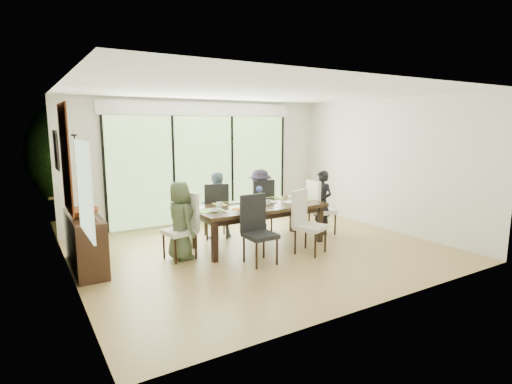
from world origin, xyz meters
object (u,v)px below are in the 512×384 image
chair_far_left (215,210)px  person_far_left (216,205)px  bowl (84,213)px  chair_far_right (260,205)px  person_right_end (322,202)px  laptop (218,210)px  cup_a (220,205)px  chair_right_end (322,207)px  chair_near_left (260,230)px  cup_c (291,197)px  table_top (258,207)px  person_left_end (180,221)px  chair_near_right (311,222)px  chair_left_end (179,226)px  sideboard (85,242)px  person_far_right (260,200)px  cup_b (268,202)px  vase (259,201)px

chair_far_left → person_far_left: bearing=108.5°
chair_far_left → bowl: size_ratio=2.47×
chair_far_right → person_right_end: size_ratio=0.85×
laptop → cup_a: (0.15, 0.25, 0.03)m
chair_right_end → person_right_end: (-0.02, 0.00, 0.09)m
chair_near_left → cup_c: size_ratio=8.87×
table_top → person_left_end: size_ratio=1.86×
table_top → cup_a: 0.72m
chair_far_left → chair_near_right: (0.95, -1.72, 0.00)m
chair_left_end → sideboard: chair_left_end is taller
chair_near_right → person_left_end: person_left_end is taller
person_right_end → cup_c: person_right_end is taller
person_far_right → cup_a: bearing=25.8°
laptop → cup_b: cup_b is taller
person_far_left → person_right_end: bearing=156.5°
person_right_end → chair_far_left: bearing=-123.3°
person_right_end → chair_near_left: bearing=-75.9°
cup_a → cup_c: 1.50m
chair_near_left → bowl: bearing=154.3°
chair_near_left → person_far_right: size_ratio=0.85×
chair_right_end → chair_near_right: bearing=138.7°
person_far_left → laptop: bearing=66.5°
person_far_right → cup_b: (-0.40, -0.93, 0.15)m
table_top → chair_far_left: size_ratio=2.18×
chair_far_left → chair_near_right: bearing=137.4°
chair_right_end → person_left_end: size_ratio=0.85×
cup_a → bowl: (-2.17, 0.08, 0.10)m
person_left_end → person_far_left: same height
chair_right_end → chair_far_left: (-1.95, 0.85, 0.00)m
chair_near_right → vase: 1.06m
person_far_right → cup_b: size_ratio=12.90×
chair_right_end → person_right_end: person_right_end is taller
chair_far_left → cup_b: (0.60, -0.95, 0.24)m
vase → cup_c: vase is taller
table_top → cup_c: 0.81m
person_far_left → bowl: person_far_left is taller
chair_near_right → cup_b: (-0.35, 0.77, 0.24)m
person_right_end → laptop: size_ratio=3.91×
chair_far_left → bowl: chair_far_left is taller
person_right_end → cup_c: (-0.68, 0.10, 0.15)m
chair_far_left → person_far_left: person_far_left is taller
chair_near_left → cup_b: chair_near_left is taller
chair_left_end → person_left_end: 0.10m
chair_left_end → chair_near_right: size_ratio=1.00×
cup_a → sideboard: bearing=175.2°
chair_near_left → cup_c: 1.64m
chair_near_right → vase: (-0.45, 0.92, 0.26)m
person_far_right → sideboard: size_ratio=0.86×
chair_right_end → cup_c: size_ratio=8.87×
chair_left_end → chair_far_right: 2.22m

